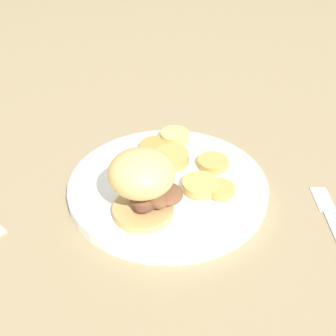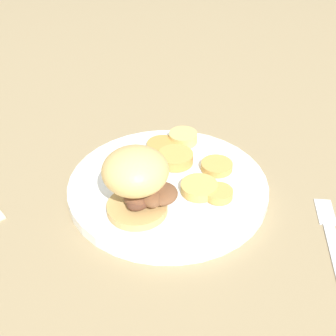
% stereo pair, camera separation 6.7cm
% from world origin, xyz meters
% --- Properties ---
extents(ground_plane, '(4.00, 4.00, 0.00)m').
position_xyz_m(ground_plane, '(0.00, 0.00, 0.00)').
color(ground_plane, '#937F5B').
extents(dinner_plate, '(0.30, 0.30, 0.02)m').
position_xyz_m(dinner_plate, '(0.00, 0.00, 0.01)').
color(dinner_plate, white).
rests_on(dinner_plate, ground_plane).
extents(sandwich, '(0.11, 0.09, 0.10)m').
position_xyz_m(sandwich, '(-0.07, -0.03, 0.07)').
color(sandwich, tan).
rests_on(sandwich, dinner_plate).
extents(potato_round_0, '(0.05, 0.05, 0.01)m').
position_xyz_m(potato_round_0, '(0.08, -0.02, 0.02)').
color(potato_round_0, tan).
rests_on(potato_round_0, dinner_plate).
extents(potato_round_1, '(0.06, 0.06, 0.02)m').
position_xyz_m(potato_round_1, '(0.04, 0.03, 0.03)').
color(potato_round_1, tan).
rests_on(potato_round_1, dinner_plate).
extents(potato_round_2, '(0.05, 0.05, 0.01)m').
position_xyz_m(potato_round_2, '(0.02, -0.05, 0.03)').
color(potato_round_2, tan).
rests_on(potato_round_2, dinner_plate).
extents(potato_round_3, '(0.05, 0.05, 0.01)m').
position_xyz_m(potato_round_3, '(0.05, 0.07, 0.02)').
color(potato_round_3, '#BC8942').
rests_on(potato_round_3, dinner_plate).
extents(potato_round_4, '(0.05, 0.05, 0.02)m').
position_xyz_m(potato_round_4, '(0.09, 0.07, 0.03)').
color(potato_round_4, '#DBB766').
rests_on(potato_round_4, dinner_plate).
extents(potato_round_5, '(0.04, 0.04, 0.01)m').
position_xyz_m(potato_round_5, '(0.03, -0.07, 0.02)').
color(potato_round_5, tan).
rests_on(potato_round_5, dinner_plate).
extents(fork, '(0.14, 0.14, 0.00)m').
position_xyz_m(fork, '(0.10, -0.22, 0.00)').
color(fork, silver).
rests_on(fork, ground_plane).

